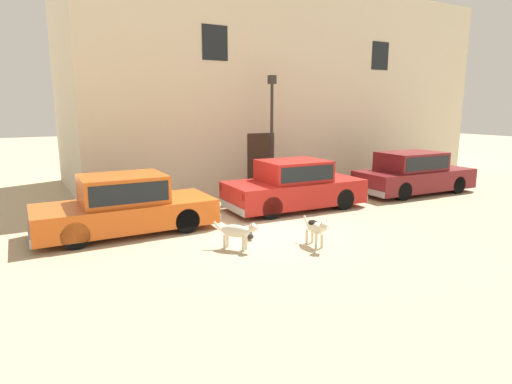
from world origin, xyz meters
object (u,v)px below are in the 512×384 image
parked_sedan_nearest (125,204)px  stray_dog_tan (238,231)px  street_lamp (272,120)px  parked_sedan_second (294,185)px  stray_cat (249,235)px  parked_sedan_third (413,173)px  stray_dog_spotted (316,227)px

parked_sedan_nearest → stray_dog_tan: 3.10m
stray_dog_tan → street_lamp: (3.72, 4.60, 2.17)m
parked_sedan_second → stray_cat: size_ratio=7.23×
street_lamp → parked_sedan_third: bearing=-26.1°
stray_cat → street_lamp: (3.10, 4.00, 2.50)m
parked_sedan_nearest → stray_dog_spotted: parked_sedan_nearest is taller
parked_sedan_third → street_lamp: bearing=156.9°
parked_sedan_second → parked_sedan_third: size_ratio=0.96×
parked_sedan_second → parked_sedan_nearest: bearing=-176.8°
parked_sedan_third → stray_dog_tan: bearing=-160.8°
parked_sedan_nearest → stray_dog_spotted: (3.34, -3.22, -0.26)m
parked_sedan_nearest → stray_dog_tan: (1.76, -2.54, -0.30)m
parked_sedan_third → stray_cat: size_ratio=7.55×
parked_sedan_third → stray_dog_tan: size_ratio=5.33×
parked_sedan_nearest → stray_cat: bearing=-38.1°
stray_cat → street_lamp: 5.64m
parked_sedan_nearest → parked_sedan_second: parked_sedan_second is taller
parked_sedan_nearest → stray_dog_spotted: size_ratio=4.25×
parked_sedan_third → stray_dog_tan: (-8.24, -2.39, -0.33)m
parked_sedan_second → stray_cat: 3.33m
stray_cat → parked_sedan_third: bearing=120.9°
parked_sedan_second → street_lamp: size_ratio=1.08×
parked_sedan_nearest → stray_dog_spotted: 4.65m
parked_sedan_nearest → street_lamp: (5.48, 2.07, 1.87)m
parked_sedan_second → parked_sedan_third: 5.01m
parked_sedan_third → parked_sedan_nearest: bearing=-177.8°
stray_dog_spotted → stray_cat: 1.64m
stray_dog_spotted → street_lamp: size_ratio=0.26×
parked_sedan_nearest → stray_cat: 3.13m
stray_dog_spotted → parked_sedan_nearest: bearing=-127.2°
parked_sedan_nearest → stray_dog_tan: bearing=-54.3°
stray_dog_tan → stray_dog_spotted: bearing=25.8°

